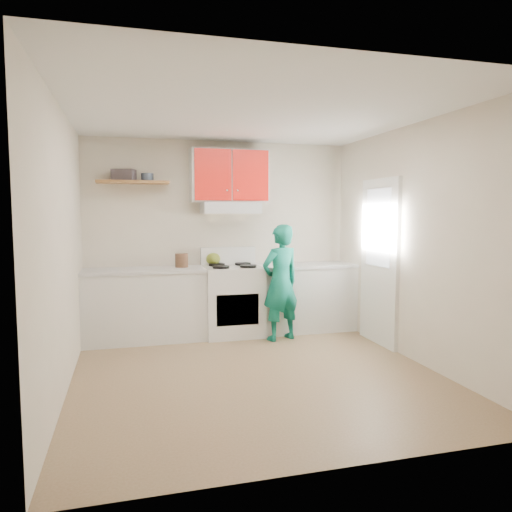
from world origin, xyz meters
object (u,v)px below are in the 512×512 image
object	(u,v)px
kettle	(213,259)
crock	(182,261)
stove	(232,301)
tin	(147,177)
person	(281,282)

from	to	relation	value
kettle	crock	bearing A→B (deg)	-161.26
stove	kettle	world-z (taller)	kettle
tin	kettle	distance (m)	1.38
stove	tin	size ratio (longest dim) A/B	5.73
kettle	person	distance (m)	1.02
person	tin	bearing A→B (deg)	-38.54
person	kettle	bearing A→B (deg)	-58.04
stove	tin	xyz separation A→B (m)	(-1.07, 0.20, 1.63)
tin	crock	distance (m)	1.17
kettle	crock	distance (m)	0.47
crock	person	distance (m)	1.32
person	crock	bearing A→B (deg)	-40.31
kettle	crock	world-z (taller)	crock
tin	crock	world-z (taller)	tin
kettle	crock	xyz separation A→B (m)	(-0.44, -0.14, -0.00)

